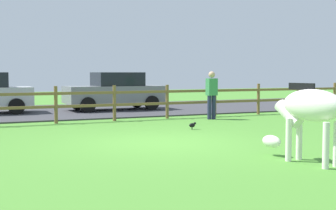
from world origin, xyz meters
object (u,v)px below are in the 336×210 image
(zebra, at_px, (309,111))
(crow_on_grass, at_px, (192,125))
(parked_car_grey, at_px, (115,91))
(visitor_left_of_tree, at_px, (212,93))

(zebra, height_order, crow_on_grass, zebra)
(parked_car_grey, distance_m, visitor_left_of_tree, 5.07)
(visitor_left_of_tree, bearing_deg, parked_car_grey, 112.37)
(parked_car_grey, bearing_deg, zebra, -92.06)
(crow_on_grass, bearing_deg, parked_car_grey, 89.91)
(zebra, xyz_separation_m, parked_car_grey, (0.44, 12.15, -0.08))
(visitor_left_of_tree, bearing_deg, zebra, -107.59)
(parked_car_grey, xyz_separation_m, visitor_left_of_tree, (1.93, -4.69, 0.06))
(crow_on_grass, relative_size, visitor_left_of_tree, 0.13)
(zebra, bearing_deg, parked_car_grey, 87.94)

